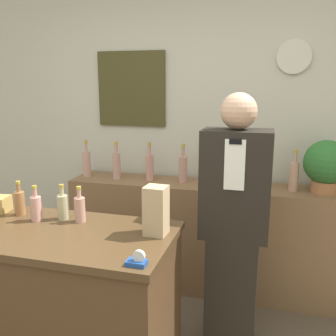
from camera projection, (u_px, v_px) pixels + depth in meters
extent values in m
cube|color=beige|center=(194.00, 126.00, 3.22)|extent=(5.20, 0.06, 2.70)
cube|color=#423C1D|center=(131.00, 89.00, 3.26)|extent=(0.61, 0.02, 0.64)
cylinder|color=beige|center=(294.00, 57.00, 2.85)|extent=(0.26, 0.03, 0.26)
cube|color=brown|center=(211.00, 237.00, 3.12)|extent=(2.38, 0.40, 0.91)
cube|color=#4C331E|center=(65.00, 309.00, 2.15)|extent=(1.22, 0.63, 0.88)
cube|color=#4A341E|center=(60.00, 235.00, 2.05)|extent=(1.25, 0.66, 0.04)
cube|color=black|center=(231.00, 291.00, 2.44)|extent=(0.32, 0.25, 0.77)
cube|color=black|center=(236.00, 184.00, 2.28)|extent=(0.42, 0.25, 0.67)
cube|color=white|center=(235.00, 165.00, 2.13)|extent=(0.12, 0.01, 0.29)
cube|color=black|center=(235.00, 142.00, 2.10)|extent=(0.07, 0.01, 0.03)
sphere|color=tan|center=(239.00, 111.00, 2.19)|extent=(0.22, 0.22, 0.22)
cylinder|color=#B27047|center=(324.00, 187.00, 2.78)|extent=(0.19, 0.19, 0.09)
sphere|color=#2D6B2D|center=(326.00, 162.00, 2.74)|extent=(0.33, 0.33, 0.33)
cube|color=tan|center=(156.00, 211.00, 1.98)|extent=(0.12, 0.12, 0.26)
cube|color=#1E4799|center=(136.00, 263.00, 1.66)|extent=(0.09, 0.06, 0.02)
cylinder|color=silver|center=(139.00, 256.00, 1.65)|extent=(0.06, 0.02, 0.06)
cylinder|color=#A26B40|center=(20.00, 203.00, 2.29)|extent=(0.06, 0.06, 0.14)
cylinder|color=#A26B40|center=(18.00, 188.00, 2.27)|extent=(0.02, 0.02, 0.05)
cylinder|color=#B29933|center=(18.00, 183.00, 2.26)|extent=(0.03, 0.03, 0.02)
cylinder|color=tan|center=(36.00, 209.00, 2.19)|extent=(0.06, 0.06, 0.14)
cylinder|color=tan|center=(35.00, 193.00, 2.17)|extent=(0.02, 0.02, 0.05)
cylinder|color=#B29933|center=(34.00, 187.00, 2.16)|extent=(0.03, 0.03, 0.02)
cylinder|color=tan|center=(63.00, 207.00, 2.22)|extent=(0.06, 0.06, 0.14)
cylinder|color=tan|center=(62.00, 191.00, 2.19)|extent=(0.02, 0.02, 0.05)
cylinder|color=#B29933|center=(61.00, 186.00, 2.19)|extent=(0.03, 0.03, 0.02)
cylinder|color=tan|center=(80.00, 210.00, 2.17)|extent=(0.06, 0.06, 0.14)
cylinder|color=tan|center=(79.00, 194.00, 2.15)|extent=(0.02, 0.02, 0.05)
cylinder|color=#B29933|center=(79.00, 188.00, 2.14)|extent=(0.03, 0.03, 0.02)
cylinder|color=tan|center=(87.00, 164.00, 3.28)|extent=(0.07, 0.07, 0.22)
cylinder|color=tan|center=(86.00, 148.00, 3.25)|extent=(0.03, 0.03, 0.08)
cylinder|color=#B29933|center=(86.00, 142.00, 3.23)|extent=(0.03, 0.03, 0.03)
cylinder|color=tan|center=(117.00, 166.00, 3.19)|extent=(0.07, 0.07, 0.22)
cylinder|color=tan|center=(116.00, 149.00, 3.16)|extent=(0.03, 0.03, 0.08)
cylinder|color=#B29933|center=(116.00, 143.00, 3.15)|extent=(0.03, 0.03, 0.03)
cylinder|color=tan|center=(150.00, 168.00, 3.14)|extent=(0.07, 0.07, 0.22)
cylinder|color=tan|center=(149.00, 150.00, 3.11)|extent=(0.03, 0.03, 0.08)
cylinder|color=#B29933|center=(149.00, 144.00, 3.10)|extent=(0.03, 0.03, 0.03)
cylinder|color=tan|center=(183.00, 170.00, 3.07)|extent=(0.07, 0.07, 0.22)
cylinder|color=tan|center=(183.00, 152.00, 3.03)|extent=(0.03, 0.03, 0.08)
cylinder|color=#B29933|center=(183.00, 146.00, 3.02)|extent=(0.03, 0.03, 0.03)
cylinder|color=tan|center=(218.00, 172.00, 2.98)|extent=(0.07, 0.07, 0.22)
cylinder|color=tan|center=(218.00, 154.00, 2.95)|extent=(0.03, 0.03, 0.08)
cylinder|color=#B29933|center=(219.00, 147.00, 2.94)|extent=(0.03, 0.03, 0.03)
cylinder|color=tan|center=(255.00, 174.00, 2.90)|extent=(0.07, 0.07, 0.22)
cylinder|color=tan|center=(256.00, 156.00, 2.87)|extent=(0.03, 0.03, 0.08)
cylinder|color=#B29933|center=(256.00, 149.00, 2.86)|extent=(0.03, 0.03, 0.03)
cylinder|color=tan|center=(294.00, 177.00, 2.82)|extent=(0.07, 0.07, 0.22)
cylinder|color=tan|center=(295.00, 158.00, 2.79)|extent=(0.03, 0.03, 0.08)
cylinder|color=#B29933|center=(296.00, 151.00, 2.78)|extent=(0.03, 0.03, 0.03)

